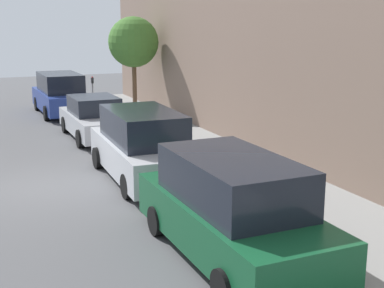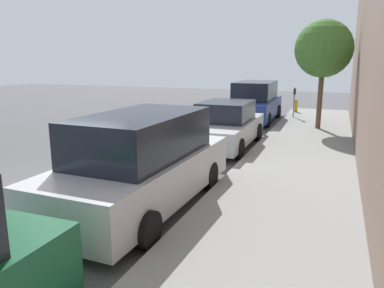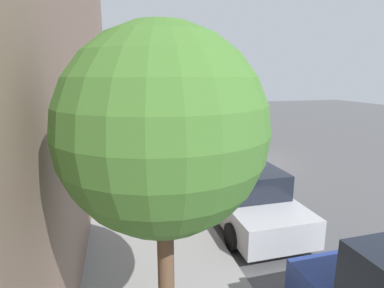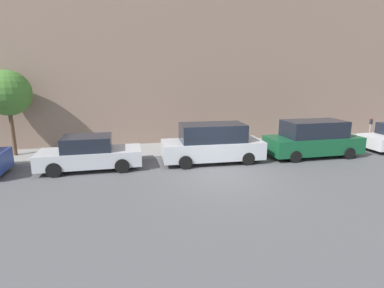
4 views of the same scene
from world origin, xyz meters
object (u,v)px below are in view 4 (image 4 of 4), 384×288
(parked_sedan_fourth, at_px, (90,154))
(street_tree, at_px, (7,93))
(parking_meter_near, at_px, (370,128))
(parked_minivan_second, at_px, (313,139))
(parked_minivan_third, at_px, (212,144))

(parked_sedan_fourth, bearing_deg, street_tree, 55.01)
(parked_sedan_fourth, bearing_deg, parking_meter_near, -84.70)
(parking_meter_near, relative_size, street_tree, 0.34)
(parked_minivan_second, xyz_separation_m, parked_minivan_third, (0.11, 5.46, -0.00))
(parked_sedan_fourth, relative_size, street_tree, 1.05)
(parked_minivan_third, distance_m, parking_meter_near, 10.56)
(parking_meter_near, height_order, street_tree, street_tree)
(parked_sedan_fourth, xyz_separation_m, parking_meter_near, (1.50, -16.21, 0.33))
(parked_minivan_second, bearing_deg, parked_minivan_third, 88.84)
(parked_minivan_second, height_order, parking_meter_near, parked_minivan_second)
(parking_meter_near, distance_m, street_tree, 20.39)
(parked_sedan_fourth, xyz_separation_m, street_tree, (2.81, 4.01, 2.60))
(street_tree, bearing_deg, parking_meter_near, -93.69)
(parked_minivan_second, relative_size, parked_minivan_third, 0.99)
(parked_minivan_third, distance_m, parked_sedan_fourth, 5.76)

